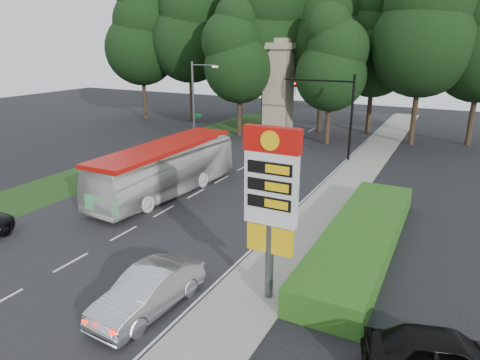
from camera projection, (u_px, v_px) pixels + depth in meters
The scene contains 21 objects.
ground at pixel (62, 268), 19.14m from camera, with size 120.00×120.00×0.00m, color black.
road_surface at pixel (204, 189), 29.30m from camera, with size 14.00×80.00×0.02m, color black.
sidewalk_right at pixel (325, 210), 25.59m from camera, with size 3.00×80.00×0.12m, color gray.
grass_verge_left at pixel (149, 154), 38.51m from camera, with size 5.00×50.00×0.02m, color #193814.
hedge at pixel (362, 237), 20.73m from camera, with size 3.00×14.00×1.20m, color #285316.
gas_station_pylon at pixel (271, 192), 15.47m from camera, with size 2.10×0.45×6.85m.
traffic_signal_mast at pixel (336, 105), 35.56m from camera, with size 6.10×0.35×7.20m.
streetlight_signs at pixel (195, 101), 39.45m from camera, with size 2.75×0.98×8.00m.
monument at pixel (278, 89), 43.85m from camera, with size 3.00×3.00×10.05m.
tree_far_west at pixel (140, 34), 53.37m from camera, with size 8.96×8.96×17.60m.
tree_west_mid at pixel (189, 25), 52.15m from camera, with size 9.80×9.80×19.25m.
tree_west_near at pixel (240, 39), 51.75m from camera, with size 8.40×8.40×16.50m.
tree_center_left at pixel (265, 19), 45.57m from camera, with size 10.08×10.08×19.80m.
tree_center_right at pixel (324, 29), 44.96m from camera, with size 9.24×9.24×18.15m.
tree_east_near at pixel (376, 42), 44.89m from camera, with size 8.12×8.12×15.95m.
tree_east_mid at pixel (426, 22), 38.82m from camera, with size 9.52×9.52×18.70m.
tree_monument_left at pixel (239, 52), 43.64m from camera, with size 7.28×7.28×14.30m.
tree_monument_right at pixel (332, 60), 40.14m from camera, with size 6.72×6.72×13.20m.
transit_bus at pixel (166, 170), 28.05m from camera, with size 2.80×11.95×3.33m, color silver.
sedan_silver at pixel (148, 291), 15.88m from camera, with size 1.72×4.93×1.63m, color #ACAFB4.
parked_car_black at pixel (445, 357), 12.58m from camera, with size 1.89×4.70×1.60m, color black.
Camera 1 is at (14.86, -11.49, 9.62)m, focal length 32.00 mm.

